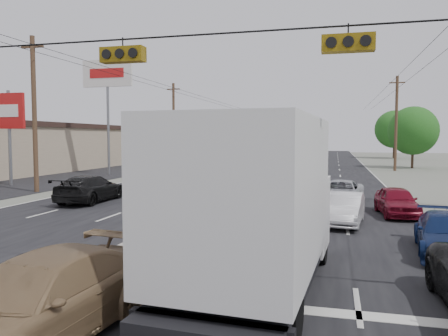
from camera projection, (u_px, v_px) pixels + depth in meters
The scene contains 24 objects.
ground at pixel (71, 281), 10.80m from camera, with size 200.00×200.00×0.00m, color #606356.
road_surface at pixel (264, 176), 39.81m from camera, with size 20.00×160.00×0.02m, color black.
center_median at pixel (264, 175), 39.80m from camera, with size 0.50×160.00×0.20m, color gray.
parking_lot at pixel (67, 177), 39.16m from camera, with size 10.00×42.00×0.02m, color black.
utility_pole_left_b at pixel (34, 113), 28.03m from camera, with size 1.60×0.30×10.00m.
utility_pole_left_c at pixel (174, 124), 52.19m from camera, with size 1.60×0.30×10.00m.
utility_pole_right_c at pixel (396, 123), 46.04m from camera, with size 1.60×0.30×10.00m.
traffic_signals at pixel (119, 53), 10.08m from camera, with size 25.00×0.30×0.54m.
pole_sign_mid at pixel (9, 116), 32.03m from camera, with size 2.60×0.25×7.00m.
pole_sign_billboard at pixel (107, 81), 40.82m from camera, with size 5.00×0.25×11.00m.
pole_sign_far at pixel (147, 130), 53.10m from camera, with size 2.20×0.25×6.00m.
tree_left_far at pixel (163, 137), 73.96m from camera, with size 4.80×4.80×6.12m.
tree_right_mid at pixel (413, 131), 50.31m from camera, with size 5.60×5.60×7.14m.
tree_right_far at pixel (394, 129), 74.19m from camera, with size 6.40×6.40×8.16m.
box_truck at pixel (257, 204), 9.93m from camera, with size 3.24×7.98×3.97m.
tan_sedan at pixel (39, 301), 7.48m from camera, with size 2.07×5.09×1.48m, color #8B6E4B.
red_sedan at pixel (185, 220), 14.76m from camera, with size 1.61×4.61×1.52m, color #B01F0A.
queue_car_a at pixel (225, 199), 20.20m from camera, with size 1.70×4.23×1.44m, color black.
queue_car_b at pixel (344, 209), 17.78m from camera, with size 1.34×3.85×1.27m, color silver.
queue_car_c at pixel (341, 193), 23.05m from camera, with size 2.10×4.55×1.26m, color #B5B7BD.
queue_car_d at pixel (447, 235), 13.11m from camera, with size 1.72×4.22×1.23m, color #0F1F4D.
queue_car_e at pixel (397, 202), 19.73m from camera, with size 1.54×3.82×1.30m, color maroon.
oncoming_near at pixel (90, 189), 23.93m from camera, with size 2.06×5.07×1.47m, color black.
oncoming_far at pixel (229, 176), 32.69m from camera, with size 2.22×4.81×1.34m, color #96999D.
Camera 1 is at (6.28, -9.32, 3.55)m, focal length 35.00 mm.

